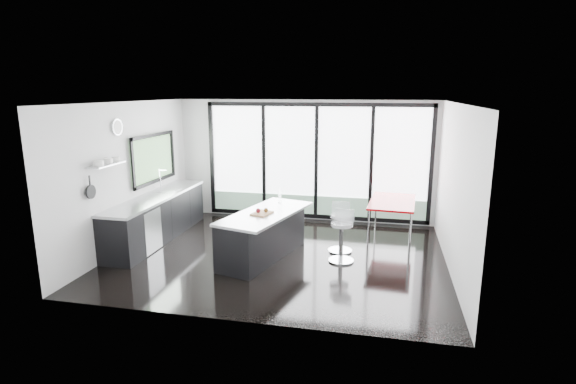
% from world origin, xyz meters
% --- Properties ---
extents(floor, '(6.00, 5.00, 0.00)m').
position_xyz_m(floor, '(0.00, 0.00, 0.00)').
color(floor, black).
rests_on(floor, ground).
extents(ceiling, '(6.00, 5.00, 0.00)m').
position_xyz_m(ceiling, '(0.00, 0.00, 2.80)').
color(ceiling, white).
rests_on(ceiling, wall_back).
extents(wall_back, '(6.00, 0.09, 2.80)m').
position_xyz_m(wall_back, '(0.27, 2.47, 1.27)').
color(wall_back, silver).
rests_on(wall_back, ground).
extents(wall_front, '(6.00, 0.00, 2.80)m').
position_xyz_m(wall_front, '(0.00, -2.50, 1.40)').
color(wall_front, silver).
rests_on(wall_front, ground).
extents(wall_left, '(0.26, 5.00, 2.80)m').
position_xyz_m(wall_left, '(-2.97, 0.27, 1.56)').
color(wall_left, silver).
rests_on(wall_left, ground).
extents(wall_right, '(0.00, 5.00, 2.80)m').
position_xyz_m(wall_right, '(3.00, 0.00, 1.40)').
color(wall_right, silver).
rests_on(wall_right, ground).
extents(counter_cabinets, '(0.69, 3.24, 1.36)m').
position_xyz_m(counter_cabinets, '(-2.67, 0.40, 0.46)').
color(counter_cabinets, black).
rests_on(counter_cabinets, floor).
extents(island, '(1.42, 2.29, 1.13)m').
position_xyz_m(island, '(-0.27, -0.15, 0.44)').
color(island, black).
rests_on(island, floor).
extents(bar_stool_near, '(0.54, 0.54, 0.72)m').
position_xyz_m(bar_stool_near, '(1.16, -0.06, 0.36)').
color(bar_stool_near, silver).
rests_on(bar_stool_near, floor).
extents(bar_stool_far, '(0.51, 0.51, 0.73)m').
position_xyz_m(bar_stool_far, '(1.09, 0.45, 0.36)').
color(bar_stool_far, silver).
rests_on(bar_stool_far, floor).
extents(red_table, '(0.99, 1.59, 0.82)m').
position_xyz_m(red_table, '(2.03, 1.37, 0.41)').
color(red_table, '#A20006').
rests_on(red_table, floor).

